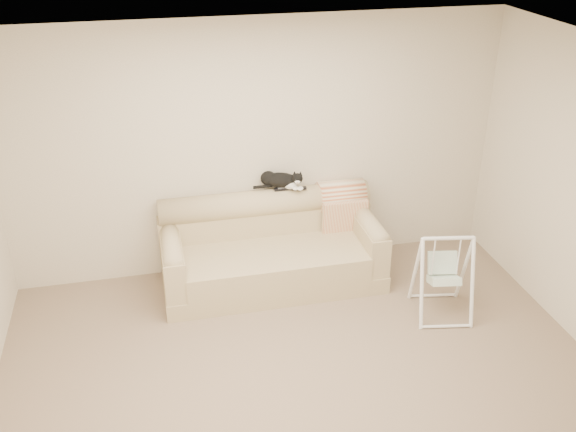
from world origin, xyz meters
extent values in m
plane|color=brown|center=(0.00, 0.00, 0.00)|extent=(5.00, 5.00, 0.00)
cube|color=#C0B199|center=(0.00, 2.00, 1.30)|extent=(5.00, 0.04, 2.60)
cube|color=white|center=(0.00, 0.00, 2.59)|extent=(5.00, 4.00, 0.02)
cube|color=tan|center=(0.04, 1.53, 0.09)|extent=(2.20, 0.90, 0.18)
cube|color=tan|center=(0.04, 1.42, 0.30)|extent=(1.80, 0.68, 0.24)
cube|color=tan|center=(0.04, 1.87, 0.43)|extent=(2.20, 0.22, 0.50)
cylinder|color=tan|center=(0.04, 1.87, 0.76)|extent=(2.16, 0.28, 0.28)
cube|color=tan|center=(-0.95, 1.53, 0.39)|extent=(0.20, 0.88, 0.42)
cylinder|color=tan|center=(-0.95, 1.53, 0.60)|extent=(0.18, 0.84, 0.18)
cube|color=tan|center=(1.03, 1.53, 0.39)|extent=(0.20, 0.88, 0.42)
cylinder|color=tan|center=(1.03, 1.53, 0.60)|extent=(0.18, 0.84, 0.18)
cube|color=black|center=(0.22, 1.85, 0.91)|extent=(0.18, 0.06, 0.02)
cube|color=gray|center=(0.22, 1.85, 0.92)|extent=(0.10, 0.04, 0.01)
cube|color=black|center=(0.37, 1.83, 0.91)|extent=(0.18, 0.08, 0.02)
ellipsoid|color=black|center=(0.20, 1.88, 0.99)|extent=(0.39, 0.27, 0.15)
ellipsoid|color=black|center=(0.09, 1.93, 1.00)|extent=(0.20, 0.19, 0.15)
ellipsoid|color=white|center=(0.29, 1.83, 0.96)|extent=(0.16, 0.13, 0.10)
ellipsoid|color=black|center=(0.36, 1.79, 1.03)|extent=(0.14, 0.14, 0.10)
ellipsoid|color=white|center=(0.35, 1.75, 1.02)|extent=(0.07, 0.06, 0.04)
sphere|color=#BF7272|center=(0.34, 1.73, 1.02)|extent=(0.01, 0.01, 0.01)
cone|color=black|center=(0.33, 1.81, 1.08)|extent=(0.05, 0.05, 0.05)
cone|color=black|center=(0.39, 1.79, 1.08)|extent=(0.06, 0.07, 0.05)
sphere|color=#9A6717|center=(0.33, 1.76, 1.04)|extent=(0.02, 0.02, 0.02)
sphere|color=#9A6717|center=(0.36, 1.75, 1.04)|extent=(0.02, 0.02, 0.02)
ellipsoid|color=white|center=(0.33, 1.77, 0.94)|extent=(0.09, 0.10, 0.03)
ellipsoid|color=white|center=(0.38, 1.76, 0.94)|extent=(0.09, 0.10, 0.03)
cylinder|color=black|center=(0.02, 1.89, 0.94)|extent=(0.20, 0.04, 0.03)
cylinder|color=#BE5F36|center=(0.84, 1.87, 0.76)|extent=(0.48, 0.33, 0.33)
cube|color=#BE5F36|center=(0.84, 1.70, 0.56)|extent=(0.48, 0.09, 0.42)
cylinder|color=white|center=(1.24, 0.60, 0.40)|extent=(0.09, 0.29, 0.82)
cylinder|color=white|center=(1.28, 0.85, 0.40)|extent=(0.09, 0.29, 0.82)
cylinder|color=white|center=(1.70, 0.52, 0.40)|extent=(0.09, 0.29, 0.82)
cylinder|color=white|center=(1.74, 0.76, 0.40)|extent=(0.09, 0.29, 0.82)
cylinder|color=white|center=(1.49, 0.68, 0.81)|extent=(0.47, 0.12, 0.04)
cylinder|color=white|center=(1.45, 0.43, 0.02)|extent=(0.47, 0.11, 0.03)
cylinder|color=white|center=(1.54, 0.93, 0.02)|extent=(0.47, 0.11, 0.03)
cube|color=white|center=(1.49, 0.66, 0.38)|extent=(0.31, 0.29, 0.15)
cube|color=white|center=(1.50, 0.76, 0.50)|extent=(0.29, 0.17, 0.22)
cylinder|color=white|center=(1.38, 0.70, 0.62)|extent=(0.01, 0.01, 0.39)
cylinder|color=white|center=(1.61, 0.66, 0.62)|extent=(0.01, 0.01, 0.39)
camera|label=1|loc=(-1.06, -3.91, 3.63)|focal=40.00mm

